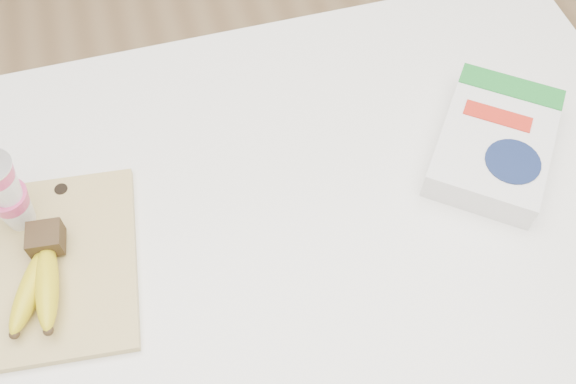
{
  "coord_description": "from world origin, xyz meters",
  "views": [
    {
      "loc": [
        -0.07,
        -0.44,
        1.86
      ],
      "look_at": [
        0.07,
        0.06,
        1.07
      ],
      "focal_mm": 40.0,
      "sensor_mm": 36.0,
      "label": 1
    }
  ],
  "objects_px": {
    "bananas": "(40,277)",
    "yogurt_stack": "(5,193)",
    "cutting_board": "(61,264)",
    "table": "(266,361)",
    "cereal_box": "(495,142)"
  },
  "relations": [
    {
      "from": "bananas",
      "to": "yogurt_stack",
      "type": "height_order",
      "value": "yogurt_stack"
    },
    {
      "from": "cutting_board",
      "to": "cereal_box",
      "type": "relative_size",
      "value": 0.98
    },
    {
      "from": "yogurt_stack",
      "to": "cereal_box",
      "type": "distance_m",
      "value": 0.74
    },
    {
      "from": "table",
      "to": "cutting_board",
      "type": "height_order",
      "value": "cutting_board"
    },
    {
      "from": "table",
      "to": "cutting_board",
      "type": "bearing_deg",
      "value": 169.98
    },
    {
      "from": "cutting_board",
      "to": "bananas",
      "type": "distance_m",
      "value": 0.05
    },
    {
      "from": "cutting_board",
      "to": "yogurt_stack",
      "type": "height_order",
      "value": "yogurt_stack"
    },
    {
      "from": "yogurt_stack",
      "to": "table",
      "type": "bearing_deg",
      "value": -22.38
    },
    {
      "from": "table",
      "to": "cereal_box",
      "type": "xyz_separation_m",
      "value": [
        0.41,
        0.07,
        0.54
      ]
    },
    {
      "from": "cutting_board",
      "to": "yogurt_stack",
      "type": "xyz_separation_m",
      "value": [
        -0.04,
        0.08,
        0.08
      ]
    },
    {
      "from": "cutting_board",
      "to": "yogurt_stack",
      "type": "relative_size",
      "value": 2.08
    },
    {
      "from": "table",
      "to": "cereal_box",
      "type": "bearing_deg",
      "value": 9.58
    },
    {
      "from": "table",
      "to": "yogurt_stack",
      "type": "xyz_separation_m",
      "value": [
        -0.32,
        0.13,
        0.6
      ]
    },
    {
      "from": "cutting_board",
      "to": "table",
      "type": "bearing_deg",
      "value": -4.0
    },
    {
      "from": "bananas",
      "to": "yogurt_stack",
      "type": "xyz_separation_m",
      "value": [
        -0.02,
        0.11,
        0.06
      ]
    }
  ]
}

